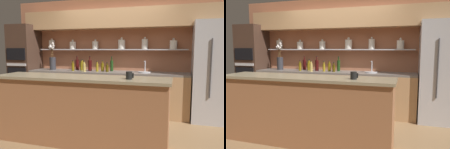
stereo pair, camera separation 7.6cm
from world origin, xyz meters
TOP-DOWN VIEW (x-y plane):
  - ground_plane at (0.00, 0.00)m, footprint 12.00×12.00m
  - back_wall_unit at (-0.00, 1.53)m, footprint 5.20×0.44m
  - back_counter_unit at (-0.16, 1.24)m, footprint 3.62×0.62m
  - island_counter at (0.00, -0.48)m, footprint 2.66×0.61m
  - refrigerator at (2.14, 1.20)m, footprint 0.93×0.73m
  - oven_tower at (-2.30, 1.24)m, footprint 0.61×0.64m
  - flower_vase at (-1.51, 1.25)m, footprint 0.17×0.17m
  - sink_fixture at (0.72, 1.25)m, footprint 0.26×0.26m
  - bottle_oil_0 at (-0.79, 1.38)m, footprint 0.07×0.07m
  - bottle_wine_1 at (-0.05, 1.37)m, footprint 0.07×0.07m
  - bottle_spirit_2 at (-0.61, 1.08)m, footprint 0.06×0.06m
  - bottle_oil_3 at (-0.33, 1.16)m, footprint 0.06×0.06m
  - bottle_oil_4 at (-0.92, 1.14)m, footprint 0.06×0.06m
  - bottle_oil_5 at (-0.77, 1.30)m, footprint 0.06×0.06m
  - bottle_wine_6 at (-0.94, 1.41)m, footprint 0.08×0.08m
  - bottle_oil_7 at (-0.23, 1.22)m, footprint 0.07×0.07m
  - bottle_oil_8 at (-0.09, 1.15)m, footprint 0.06×0.06m
  - bottle_wine_9 at (-0.54, 1.25)m, footprint 0.08×0.08m
  - coffee_mug at (0.77, -0.55)m, footprint 0.11×0.09m

SIDE VIEW (x-z plane):
  - ground_plane at x=0.00m, z-range 0.00..0.00m
  - back_counter_unit at x=-0.16m, z-range 0.00..0.92m
  - island_counter at x=0.00m, z-range 0.00..1.02m
  - sink_fixture at x=0.72m, z-range 0.82..1.07m
  - refrigerator at x=2.14m, z-range 0.00..1.96m
  - bottle_oil_8 at x=-0.09m, z-range 0.90..1.11m
  - oven_tower at x=-2.30m, z-range 0.00..2.01m
  - bottle_oil_3 at x=-0.33m, z-range 0.90..1.13m
  - bottle_oil_4 at x=-0.92m, z-range 0.90..1.13m
  - bottle_oil_7 at x=-0.23m, z-range 0.89..1.14m
  - bottle_oil_5 at x=-0.77m, z-range 0.90..1.14m
  - bottle_spirit_2 at x=-0.61m, z-range 0.90..1.14m
  - bottle_oil_0 at x=-0.79m, z-range 0.89..1.15m
  - bottle_wine_1 at x=-0.05m, z-range 0.88..1.21m
  - bottle_wine_6 at x=-0.94m, z-range 0.88..1.22m
  - bottle_wine_9 at x=-0.54m, z-range 0.88..1.22m
  - coffee_mug at x=0.77m, z-range 1.02..1.12m
  - flower_vase at x=-1.51m, z-range 0.79..1.45m
  - back_wall_unit at x=0.00m, z-range 0.25..2.85m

